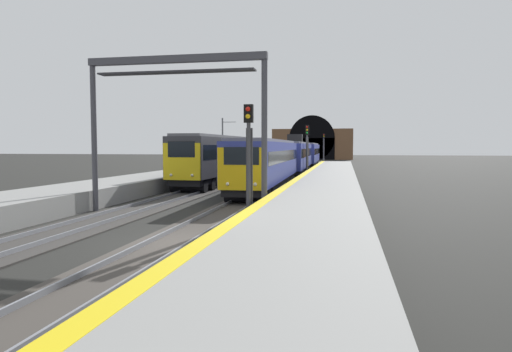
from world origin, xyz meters
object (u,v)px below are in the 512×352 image
(train_main_approaching, at_px, (295,156))
(overhead_signal_gantry, at_px, (176,95))
(train_adjacent_platform, at_px, (247,155))
(railway_signal_near, at_px, (249,155))
(railway_signal_mid, at_px, (307,146))
(catenary_mast_near, at_px, (223,143))
(railway_signal_far, at_px, (324,146))

(train_main_approaching, bearing_deg, overhead_signal_gantry, -5.58)
(train_adjacent_platform, relative_size, railway_signal_near, 7.98)
(railway_signal_near, relative_size, railway_signal_mid, 0.91)
(railway_signal_near, xyz_separation_m, railway_signal_mid, (29.18, 0.00, 0.37))
(overhead_signal_gantry, xyz_separation_m, catenary_mast_near, (42.96, 9.39, -2.01))
(railway_signal_near, bearing_deg, overhead_signal_gantry, -123.16)
(railway_signal_mid, xyz_separation_m, overhead_signal_gantry, (-26.39, 4.26, 2.50))
(train_adjacent_platform, bearing_deg, train_main_approaching, 126.23)
(train_main_approaching, bearing_deg, catenary_mast_near, -135.67)
(train_adjacent_platform, relative_size, catenary_mast_near, 5.42)
(train_main_approaching, height_order, railway_signal_far, railway_signal_far)
(train_adjacent_platform, bearing_deg, railway_signal_mid, 79.10)
(railway_signal_mid, bearing_deg, railway_signal_far, -180.00)
(overhead_signal_gantry, bearing_deg, train_main_approaching, -4.50)
(train_main_approaching, height_order, railway_signal_near, railway_signal_near)
(railway_signal_near, height_order, railway_signal_mid, railway_signal_mid)
(train_adjacent_platform, bearing_deg, railway_signal_near, 13.79)
(railway_signal_mid, distance_m, railway_signal_far, 37.31)
(train_main_approaching, distance_m, railway_signal_near, 34.12)
(train_main_approaching, relative_size, train_adjacent_platform, 1.41)
(catenary_mast_near, bearing_deg, railway_signal_mid, -140.52)
(train_main_approaching, bearing_deg, railway_signal_mid, 19.11)
(railway_signal_far, bearing_deg, catenary_mast_near, -33.36)
(train_adjacent_platform, distance_m, overhead_signal_gantry, 28.18)
(railway_signal_mid, xyz_separation_m, catenary_mast_near, (16.57, 13.65, 0.49))
(overhead_signal_gantry, bearing_deg, railway_signal_mid, -9.16)
(train_adjacent_platform, height_order, railway_signal_mid, railway_signal_mid)
(railway_signal_mid, distance_m, catenary_mast_near, 21.48)
(train_adjacent_platform, bearing_deg, catenary_mast_near, -153.91)
(overhead_signal_gantry, relative_size, catenary_mast_near, 1.23)
(railway_signal_far, distance_m, overhead_signal_gantry, 63.90)
(railway_signal_near, distance_m, catenary_mast_near, 47.75)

